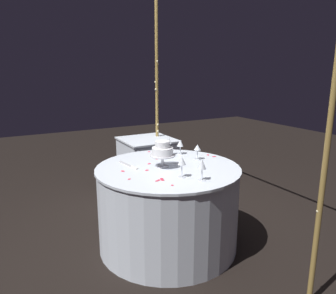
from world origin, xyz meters
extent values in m
plane|color=black|center=(0.00, 0.00, 0.00)|extent=(12.00, 12.00, 0.00)
cylinder|color=olive|center=(-1.13, 0.48, 1.24)|extent=(0.04, 0.04, 2.47)
cylinder|color=olive|center=(1.13, 0.48, 1.24)|extent=(0.04, 0.04, 2.47)
sphere|color=#F9EAB2|center=(-1.11, 0.47, 0.82)|extent=(0.02, 0.02, 0.02)
sphere|color=#F9EAB2|center=(-1.14, 0.46, 1.41)|extent=(0.02, 0.02, 0.02)
sphere|color=#F9EAB2|center=(1.12, 0.49, 0.72)|extent=(0.02, 0.02, 0.02)
sphere|color=#F9EAB2|center=(-1.13, 0.46, 1.32)|extent=(0.02, 0.02, 0.02)
sphere|color=#F9EAB2|center=(1.13, 0.47, 0.68)|extent=(0.02, 0.02, 0.02)
sphere|color=#F9EAB2|center=(-1.12, 0.48, 1.64)|extent=(0.02, 0.02, 0.02)
sphere|color=#F9EAB2|center=(1.13, 0.47, 1.05)|extent=(0.02, 0.02, 0.02)
sphere|color=#F9EAB2|center=(-1.12, 0.48, 0.90)|extent=(0.02, 0.02, 0.02)
sphere|color=#F9EAB2|center=(1.13, 0.48, 0.96)|extent=(0.02, 0.02, 0.02)
sphere|color=#F9EAB2|center=(-1.15, 0.49, 0.54)|extent=(0.02, 0.02, 0.02)
sphere|color=#F9EAB2|center=(1.12, 0.49, 0.33)|extent=(0.02, 0.02, 0.02)
sphere|color=#F9EAB2|center=(-1.14, 0.48, 0.57)|extent=(0.02, 0.02, 0.02)
cylinder|color=silver|center=(0.00, 0.00, 0.36)|extent=(1.22, 1.22, 0.72)
cylinder|color=silver|center=(0.00, 0.00, 0.73)|extent=(1.25, 1.25, 0.02)
cube|color=silver|center=(-1.05, 0.30, 0.37)|extent=(0.57, 0.57, 0.73)
cube|color=silver|center=(-1.05, 0.30, 0.74)|extent=(0.59, 0.59, 0.02)
cylinder|color=silver|center=(-0.02, -0.04, 0.74)|extent=(0.11, 0.11, 0.01)
cylinder|color=silver|center=(-0.02, -0.04, 0.79)|extent=(0.02, 0.02, 0.09)
cylinder|color=silver|center=(-0.02, -0.04, 0.84)|extent=(0.22, 0.22, 0.01)
cylinder|color=white|center=(-0.02, -0.04, 0.88)|extent=(0.18, 0.18, 0.06)
cylinder|color=white|center=(-0.02, -0.04, 0.94)|extent=(0.13, 0.13, 0.06)
cylinder|color=silver|center=(-0.32, 0.32, 0.74)|extent=(0.06, 0.06, 0.00)
cylinder|color=silver|center=(-0.32, 0.32, 0.78)|extent=(0.01, 0.01, 0.08)
cone|color=silver|center=(-0.32, 0.32, 0.85)|extent=(0.07, 0.07, 0.07)
cylinder|color=silver|center=(0.29, -0.04, 0.74)|extent=(0.06, 0.06, 0.00)
cylinder|color=silver|center=(0.29, -0.04, 0.79)|extent=(0.01, 0.01, 0.10)
cone|color=silver|center=(0.29, -0.04, 0.87)|extent=(0.06, 0.06, 0.06)
cylinder|color=silver|center=(0.42, 0.06, 0.74)|extent=(0.06, 0.06, 0.00)
cylinder|color=silver|center=(0.42, 0.06, 0.78)|extent=(0.01, 0.01, 0.09)
cone|color=silver|center=(0.42, 0.06, 0.86)|extent=(0.06, 0.06, 0.07)
cylinder|color=silver|center=(-0.35, 0.20, 0.74)|extent=(0.06, 0.06, 0.00)
cylinder|color=silver|center=(-0.35, 0.20, 0.79)|extent=(0.01, 0.01, 0.11)
cone|color=silver|center=(-0.35, 0.20, 0.88)|extent=(0.06, 0.06, 0.07)
cylinder|color=silver|center=(-0.08, 0.35, 0.74)|extent=(0.06, 0.06, 0.00)
cylinder|color=silver|center=(-0.08, 0.35, 0.78)|extent=(0.01, 0.01, 0.09)
cone|color=silver|center=(-0.08, 0.35, 0.85)|extent=(0.06, 0.06, 0.05)
cube|color=silver|center=(-0.25, -0.29, 0.74)|extent=(0.22, 0.06, 0.01)
cube|color=white|center=(-0.11, -0.27, 0.74)|extent=(0.09, 0.03, 0.01)
ellipsoid|color=#E02D47|center=(0.27, -0.25, 0.74)|extent=(0.03, 0.04, 0.00)
ellipsoid|color=#E02D47|center=(-0.16, -0.10, 0.74)|extent=(0.04, 0.04, 0.00)
ellipsoid|color=#E02D47|center=(-0.41, 0.10, 0.74)|extent=(0.03, 0.03, 0.00)
ellipsoid|color=#E02D47|center=(-0.08, -0.39, 0.74)|extent=(0.05, 0.04, 0.00)
ellipsoid|color=#E02D47|center=(-0.26, 0.03, 0.74)|extent=(0.02, 0.03, 0.00)
ellipsoid|color=#E02D47|center=(0.00, -0.20, 0.74)|extent=(0.03, 0.04, 0.00)
ellipsoid|color=#E02D47|center=(-0.16, 0.53, 0.74)|extent=(0.04, 0.04, 0.00)
ellipsoid|color=#E02D47|center=(0.14, -0.41, 0.74)|extent=(0.03, 0.03, 0.00)
ellipsoid|color=#E02D47|center=(0.27, -0.23, 0.74)|extent=(0.04, 0.03, 0.00)
ellipsoid|color=#E02D47|center=(-0.55, 0.08, 0.74)|extent=(0.04, 0.03, 0.00)
ellipsoid|color=#E02D47|center=(-0.08, 0.55, 0.74)|extent=(0.04, 0.05, 0.00)
ellipsoid|color=#E02D47|center=(0.28, -0.20, 0.74)|extent=(0.04, 0.04, 0.00)
ellipsoid|color=#E02D47|center=(0.41, -0.19, 0.74)|extent=(0.03, 0.02, 0.00)
ellipsoid|color=#E02D47|center=(0.25, -0.19, 0.74)|extent=(0.04, 0.04, 0.00)
camera|label=1|loc=(2.32, -1.29, 1.55)|focal=34.50mm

